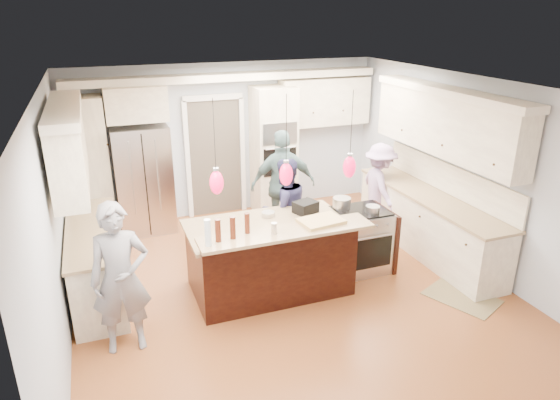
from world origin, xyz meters
The scene contains 23 objects.
ground_plane centered at (0.00, 0.00, 0.00)m, with size 6.00×6.00×0.00m, color #9C572A.
room_shell centered at (0.00, 0.00, 1.82)m, with size 5.54×6.04×2.72m.
refrigerator centered at (-1.55, 2.64, 0.90)m, with size 0.90×0.70×1.80m, color #B7B7BC.
oven_column centered at (0.75, 2.67, 1.15)m, with size 0.72×0.69×2.30m.
back_upper_cabinets centered at (-0.75, 2.76, 1.67)m, with size 5.30×0.61×2.54m.
right_counter_run centered at (2.44, 0.30, 1.06)m, with size 0.64×3.10×2.51m.
left_cabinets centered at (-2.44, 0.80, 1.06)m, with size 0.64×2.30×2.51m.
kitchen_island centered at (-0.25, 0.07, 0.49)m, with size 2.10×1.46×1.12m.
island_range centered at (1.16, 0.15, 0.46)m, with size 0.82×0.71×0.92m.
pendant_lights centered at (-0.25, -0.51, 1.80)m, with size 1.75×0.15×1.03m.
person_bar_end centered at (-2.14, -0.53, 0.86)m, with size 0.63×0.41×1.72m, color slate.
person_far_left centered at (0.26, 0.85, 0.78)m, with size 0.76×0.59×1.56m, color #29284E.
person_far_right centered at (0.52, 1.60, 0.89)m, with size 1.05×0.44×1.79m, color slate.
person_range_side centered at (2.14, 1.30, 0.75)m, with size 0.97×0.56×1.49m, color #A78BBB.
floor_rug centered at (2.03, -1.04, 0.01)m, with size 0.60×0.88×0.01m, color olive.
water_bottle centered at (-1.20, -0.61, 1.28)m, with size 0.07×0.07×0.31m, color silver.
beer_bottle_a centered at (-1.07, -0.54, 1.25)m, with size 0.07×0.07×0.27m, color #471A0C.
beer_bottle_b centered at (-0.89, -0.52, 1.25)m, with size 0.07×0.07×0.26m, color #471A0C.
beer_bottle_c centered at (-0.70, -0.44, 1.24)m, with size 0.06×0.06×0.25m, color #471A0C.
drink_can centered at (-0.41, -0.56, 1.19)m, with size 0.07×0.07×0.13m, color #B7B7BC.
cutting_board centered at (0.23, -0.47, 1.14)m, with size 0.52×0.37×0.04m, color tan.
pot_large centered at (0.92, 0.32, 0.99)m, with size 0.25×0.25×0.15m, color #B7B7BC.
pot_small centered at (1.23, 0.01, 0.97)m, with size 0.19×0.19×0.10m, color #B7B7BC.
Camera 1 is at (-2.19, -5.47, 3.54)m, focal length 32.00 mm.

